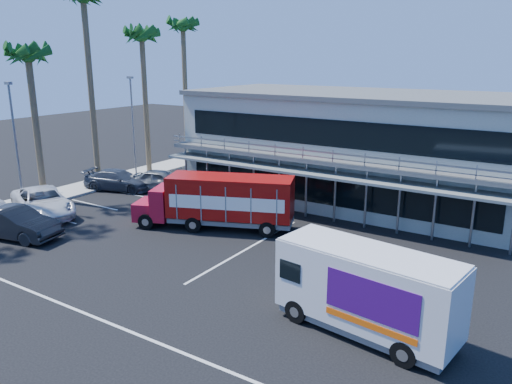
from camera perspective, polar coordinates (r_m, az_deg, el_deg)
The scene contains 15 objects.
ground at distance 24.83m, azimuth -8.71°, elevation -7.64°, with size 120.00×120.00×0.00m, color black.
building at distance 34.76m, azimuth 11.42°, elevation 5.13°, with size 22.40×12.00×7.30m.
curb_strip at distance 39.24m, azimuth -19.54°, elevation 0.34°, with size 3.00×32.00×0.16m, color #A5A399.
palm_c at distance 36.25m, azimuth -24.55°, elevation 13.34°, with size 2.80×2.80×10.75m.
palm_d at distance 39.60m, azimuth -19.06°, elevation 19.13°, with size 2.80×2.80×14.75m.
palm_e at distance 42.47m, azimuth -12.89°, elevation 16.22°, with size 2.80×2.80×12.25m.
palm_f at distance 46.81m, azimuth -8.33°, elevation 17.41°, with size 2.80×2.80×13.25m.
light_pole_near at distance 34.96m, azimuth -25.80°, elevation 5.38°, with size 0.50×0.25×8.09m.
light_pole_far at distance 41.02m, azimuth -13.88°, elevation 7.70°, with size 0.50×0.25×8.09m.
red_truck at distance 28.39m, azimuth -4.17°, elevation -0.94°, with size 9.26×5.32×3.08m.
white_van at distance 18.22m, azimuth 12.52°, elevation -10.89°, with size 6.69×3.09×3.15m.
parked_car_b at distance 30.06m, azimuth -25.83°, elevation -3.22°, with size 1.79×5.14×1.69m, color black.
parked_car_c at distance 33.63m, azimuth -23.21°, elevation -1.07°, with size 2.80×6.08×1.69m, color silver.
parked_car_d at distance 38.19m, azimuth -15.43°, elevation 1.32°, with size 2.10×5.16×1.50m, color #323742.
parked_car_e at distance 37.06m, azimuth -10.64°, elevation 1.29°, with size 1.91×4.74×1.61m, color slate.
Camera 1 is at (15.32, -17.02, 9.58)m, focal length 35.00 mm.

